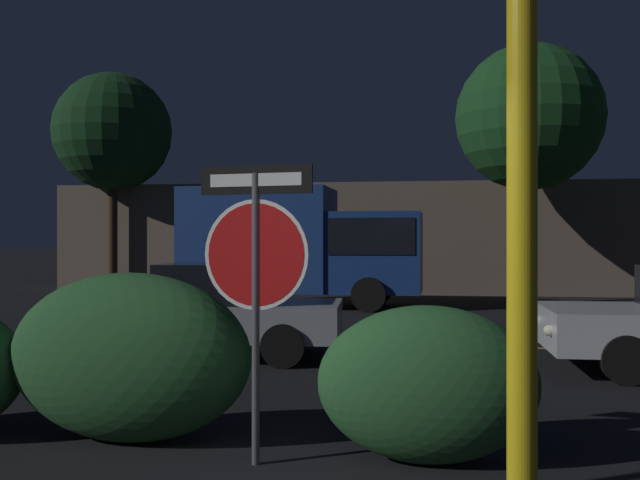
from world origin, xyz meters
TOP-DOWN VIEW (x-y plane):
  - road_center_stripe at (0.00, 8.20)m, footprint 37.85×0.12m
  - stop_sign at (-0.20, 1.78)m, footprint 0.91×0.16m
  - yellow_pole_right at (1.55, -0.15)m, footprint 0.14×0.14m
  - hedge_bush_2 at (-1.42, 2.22)m, footprint 2.15×0.96m
  - hedge_bush_3 at (1.11, 1.99)m, footprint 1.72×0.80m
  - passing_car_2 at (-2.05, 6.62)m, footprint 4.09×2.07m
  - delivery_truck at (-2.07, 14.72)m, footprint 6.20×2.68m
  - tree_1 at (-9.11, 18.60)m, footprint 3.87×3.87m
  - tree_2 at (3.90, 16.42)m, footprint 3.99×3.99m
  - building_backdrop at (1.84, 20.67)m, footprint 26.26×3.33m

SIDE VIEW (x-z plane):
  - road_center_stripe at x=0.00m, z-range 0.00..0.01m
  - hedge_bush_3 at x=1.11m, z-range 0.00..1.23m
  - passing_car_2 at x=-2.05m, z-range -0.01..1.38m
  - hedge_bush_2 at x=-1.42m, z-range 0.00..1.46m
  - stop_sign at x=-0.20m, z-range 0.47..2.78m
  - delivery_truck at x=-2.07m, z-range 0.10..3.19m
  - yellow_pole_right at x=1.55m, z-range 0.00..3.38m
  - building_backdrop at x=1.84m, z-range 0.00..3.59m
  - tree_2 at x=3.90m, z-range 1.53..8.60m
  - tree_1 at x=-9.11m, z-range 1.66..8.90m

